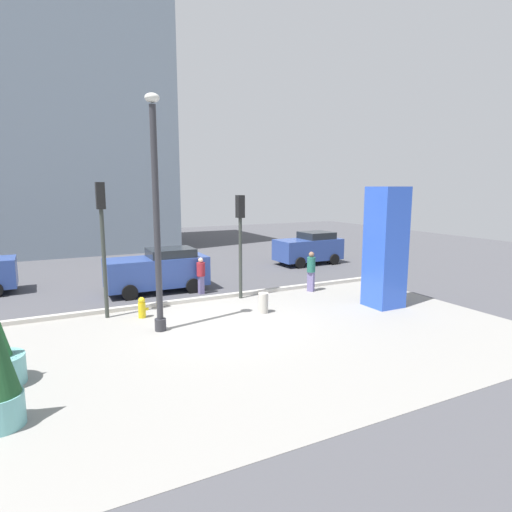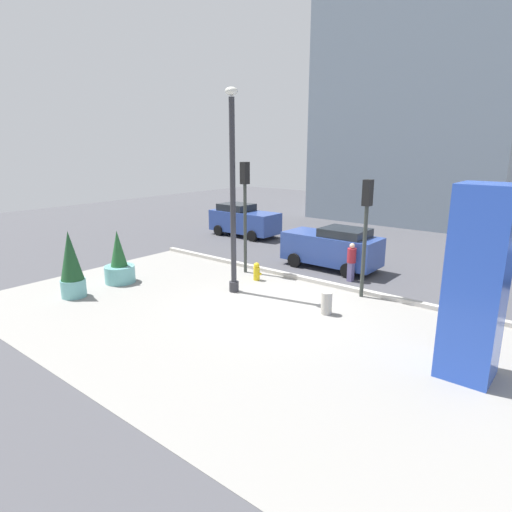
% 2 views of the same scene
% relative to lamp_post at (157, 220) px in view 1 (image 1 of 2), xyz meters
% --- Properties ---
extents(ground_plane, '(60.00, 60.00, 0.00)m').
position_rel_lamp_post_xyz_m(ground_plane, '(2.03, 3.72, -3.55)').
color(ground_plane, '#47474C').
extents(plaza_pavement, '(18.00, 10.00, 0.02)m').
position_rel_lamp_post_xyz_m(plaza_pavement, '(2.03, -2.28, -3.55)').
color(plaza_pavement, gray).
rests_on(plaza_pavement, ground_plane).
extents(curb_strip, '(18.00, 0.24, 0.16)m').
position_rel_lamp_post_xyz_m(curb_strip, '(2.03, 2.84, -3.47)').
color(curb_strip, '#B7B2A8').
rests_on(curb_strip, ground_plane).
extents(lamp_post, '(0.44, 0.44, 7.27)m').
position_rel_lamp_post_xyz_m(lamp_post, '(0.00, 0.00, 0.00)').
color(lamp_post, '#2D2D33').
rests_on(lamp_post, ground_plane).
extents(art_pillar_blue, '(1.20, 1.20, 4.56)m').
position_rel_lamp_post_xyz_m(art_pillar_blue, '(8.38, -1.07, -1.27)').
color(art_pillar_blue, blue).
rests_on(art_pillar_blue, ground_plane).
extents(fire_hydrant, '(0.36, 0.26, 0.75)m').
position_rel_lamp_post_xyz_m(fire_hydrant, '(-0.22, 1.64, -3.18)').
color(fire_hydrant, gold).
rests_on(fire_hydrant, ground_plane).
extents(concrete_bollard, '(0.36, 0.36, 0.75)m').
position_rel_lamp_post_xyz_m(concrete_bollard, '(3.84, 0.22, -3.18)').
color(concrete_bollard, '#B2ADA3').
rests_on(concrete_bollard, ground_plane).
extents(traffic_light_corner, '(0.28, 0.42, 4.23)m').
position_rel_lamp_post_xyz_m(traffic_light_corner, '(3.99, 2.50, -0.67)').
color(traffic_light_corner, '#333833').
rests_on(traffic_light_corner, ground_plane).
extents(traffic_light_far_side, '(0.28, 0.42, 4.71)m').
position_rel_lamp_post_xyz_m(traffic_light_far_side, '(-1.32, 2.23, -0.38)').
color(traffic_light_far_side, '#333833').
rests_on(traffic_light_far_side, ground_plane).
extents(car_far_lane, '(4.33, 2.03, 1.89)m').
position_rel_lamp_post_xyz_m(car_far_lane, '(1.27, 5.17, -2.59)').
color(car_far_lane, '#2D4793').
rests_on(car_far_lane, ground_plane).
extents(car_intersection, '(3.98, 2.18, 1.89)m').
position_rel_lamp_post_xyz_m(car_intersection, '(11.03, 7.92, -2.60)').
color(car_intersection, '#2D4793').
rests_on(car_intersection, ground_plane).
extents(pedestrian_crossing, '(0.36, 0.36, 1.57)m').
position_rel_lamp_post_xyz_m(pedestrian_crossing, '(2.81, 3.98, -2.68)').
color(pedestrian_crossing, slate).
rests_on(pedestrian_crossing, ground_plane).
extents(pedestrian_by_curb, '(0.50, 0.50, 1.77)m').
position_rel_lamp_post_xyz_m(pedestrian_by_curb, '(7.24, 2.15, -2.56)').
color(pedestrian_by_curb, slate).
rests_on(pedestrian_by_curb, ground_plane).
extents(highrise_across_street, '(13.35, 9.94, 20.39)m').
position_rel_lamp_post_xyz_m(highrise_across_street, '(-0.79, 21.61, 6.64)').
color(highrise_across_street, gray).
rests_on(highrise_across_street, ground_plane).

